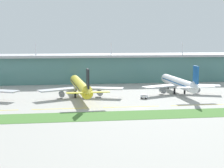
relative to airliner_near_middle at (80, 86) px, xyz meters
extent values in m
plane|color=#A8A59E|center=(26.40, -35.30, -6.46)|extent=(600.00, 600.00, 0.00)
cube|color=slate|center=(26.40, 69.75, 3.24)|extent=(280.00, 28.00, 19.39)
cube|color=#B2B2B7|center=(26.40, 69.75, 13.83)|extent=(288.00, 34.00, 1.80)
cylinder|color=silver|center=(-29.60, 64.15, 19.23)|extent=(0.90, 0.90, 9.00)
cylinder|color=silver|center=(26.40, 64.15, 19.23)|extent=(0.90, 0.90, 9.00)
cylinder|color=silver|center=(82.40, 64.15, 19.23)|extent=(0.90, 0.90, 9.00)
cylinder|color=yellow|center=(-0.11, 1.50, 0.04)|extent=(10.13, 60.54, 5.80)
cone|color=yellow|center=(-2.42, 33.55, 0.04)|extent=(5.78, 4.39, 5.51)
cone|color=yellow|center=(2.28, -31.56, 1.24)|extent=(5.39, 6.97, 5.72)
cube|color=black|center=(2.21, -30.56, 7.69)|extent=(1.16, 6.43, 9.50)
cube|color=yellow|center=(-3.24, -31.45, 1.04)|extent=(10.20, 3.91, 0.36)
cube|color=yellow|center=(7.73, -30.66, 1.04)|extent=(10.20, 3.91, 0.36)
cube|color=#B7BABF|center=(-11.76, -3.78, -1.26)|extent=(24.54, 16.68, 0.70)
cylinder|color=gray|center=(-10.67, -2.26, -4.06)|extent=(3.52, 4.72, 3.20)
cube|color=#B7BABF|center=(12.18, -2.05, -1.26)|extent=(24.93, 13.84, 0.70)
cylinder|color=gray|center=(10.88, -0.70, -4.06)|extent=(3.52, 4.72, 3.20)
cylinder|color=black|center=(-1.74, 24.04, -4.66)|extent=(0.70, 0.70, 3.60)
cylinder|color=black|center=(-3.08, -1.73, -4.66)|extent=(1.10, 1.10, 3.60)
cylinder|color=black|center=(3.30, -1.27, -4.66)|extent=(1.10, 1.10, 3.60)
cube|color=black|center=(-0.11, 1.50, 0.44)|extent=(9.73, 54.53, 0.60)
cylinder|color=white|center=(59.82, 6.09, 0.04)|extent=(7.01, 49.52, 5.80)
cone|color=white|center=(59.17, 32.77, 0.04)|extent=(5.61, 4.13, 5.51)
cone|color=white|center=(60.51, -21.60, 1.24)|extent=(5.09, 6.75, 5.72)
cube|color=#19519E|center=(60.48, -20.60, 7.69)|extent=(0.86, 6.42, 9.50)
cube|color=white|center=(54.99, -21.24, 1.04)|extent=(10.08, 3.45, 0.36)
cube|color=white|center=(65.99, -20.97, 1.04)|extent=(10.08, 3.45, 0.36)
cube|color=#B7BABF|center=(47.94, 1.37, -1.26)|extent=(24.73, 15.78, 0.70)
cylinder|color=gray|center=(49.10, 2.84, -4.06)|extent=(3.31, 4.58, 3.20)
cube|color=#B7BABF|center=(71.93, 1.96, -1.26)|extent=(24.86, 14.81, 0.70)
cylinder|color=gray|center=(70.69, 3.37, -4.06)|extent=(3.31, 4.58, 3.20)
cylinder|color=black|center=(59.37, 24.60, -4.66)|extent=(0.70, 0.70, 3.60)
cylinder|color=black|center=(56.70, 3.01, -4.66)|extent=(1.10, 1.10, 3.60)
cylinder|color=black|center=(63.10, 3.17, -4.66)|extent=(1.10, 1.10, 3.60)
cube|color=#19519E|center=(59.82, 6.09, 0.44)|extent=(6.93, 44.58, 0.60)
cube|color=yellow|center=(-10.60, -31.95, -6.44)|extent=(28.00, 0.70, 0.04)
cube|color=yellow|center=(23.40, -31.95, -6.44)|extent=(28.00, 0.70, 0.04)
cube|color=yellow|center=(57.40, -31.95, -6.44)|extent=(28.00, 0.70, 0.04)
cube|color=#477A33|center=(26.40, -50.20, -6.41)|extent=(300.00, 18.00, 0.10)
cube|color=silver|center=(34.74, -10.56, -5.21)|extent=(4.00, 3.45, 1.60)
cube|color=silver|center=(34.74, -10.56, -4.06)|extent=(3.70, 3.26, 0.16)
cylinder|color=black|center=(33.24, -10.57, -6.01)|extent=(0.95, 0.78, 0.90)
cylinder|color=black|center=(34.11, -9.20, -6.01)|extent=(0.95, 0.78, 0.90)
cylinder|color=black|center=(35.37, -11.92, -6.01)|extent=(0.95, 0.78, 0.90)
cylinder|color=black|center=(36.24, -10.56, -6.01)|extent=(0.95, 0.78, 0.90)
camera|label=1|loc=(-8.80, -195.83, 26.96)|focal=55.47mm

